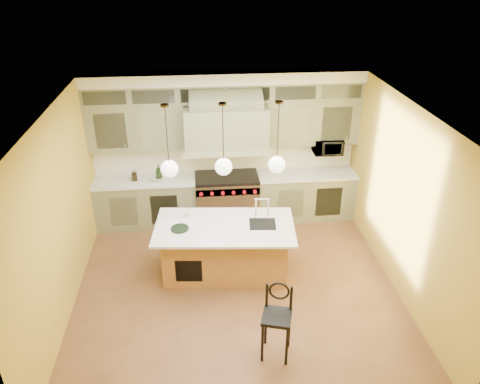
{
  "coord_description": "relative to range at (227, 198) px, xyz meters",
  "views": [
    {
      "loc": [
        -0.52,
        -5.88,
        4.78
      ],
      "look_at": [
        0.12,
        0.7,
        1.35
      ],
      "focal_mm": 35.0,
      "sensor_mm": 36.0,
      "label": 1
    }
  ],
  "objects": [
    {
      "name": "cup",
      "position": [
        -0.74,
        -1.37,
        0.48
      ],
      "size": [
        0.11,
        0.11,
        0.09
      ],
      "primitive_type": "imported",
      "rotation": [
        0.0,
        0.0,
        -0.1
      ],
      "color": "white",
      "rests_on": "kitchen_island"
    },
    {
      "name": "kitchen_island",
      "position": [
        -0.15,
        -1.7,
        -0.01
      ],
      "size": [
        2.29,
        1.37,
        1.35
      ],
      "rotation": [
        0.0,
        0.0,
        -0.09
      ],
      "color": "olive",
      "rests_on": "floor"
    },
    {
      "name": "fruit_bowl",
      "position": [
        -1.32,
        0.01,
        0.49
      ],
      "size": [
        0.26,
        0.26,
        0.06
      ],
      "primitive_type": "imported",
      "rotation": [
        0.0,
        0.0,
        -0.02
      ],
      "color": "silver",
      "rests_on": "back_cabinetry"
    },
    {
      "name": "pendant_left",
      "position": [
        -0.95,
        -1.69,
        1.46
      ],
      "size": [
        0.26,
        0.26,
        1.11
      ],
      "color": "#2D2319",
      "rests_on": "ceiling"
    },
    {
      "name": "wall_front",
      "position": [
        0.0,
        -4.64,
        0.96
      ],
      "size": [
        5.0,
        0.0,
        5.0
      ],
      "primitive_type": "plane",
      "rotation": [
        -1.57,
        0.0,
        0.0
      ],
      "color": "gold",
      "rests_on": "ground"
    },
    {
      "name": "pendant_right",
      "position": [
        0.65,
        -1.69,
        1.46
      ],
      "size": [
        0.26,
        0.26,
        1.11
      ],
      "color": "#2D2319",
      "rests_on": "ceiling"
    },
    {
      "name": "pendant_center",
      "position": [
        -0.15,
        -1.69,
        1.46
      ],
      "size": [
        0.26,
        0.26,
        1.11
      ],
      "color": "#2D2319",
      "rests_on": "ceiling"
    },
    {
      "name": "ceiling",
      "position": [
        0.0,
        -2.14,
        2.41
      ],
      "size": [
        5.0,
        5.0,
        0.0
      ],
      "primitive_type": "plane",
      "rotation": [
        3.14,
        0.0,
        0.0
      ],
      "color": "white",
      "rests_on": "wall_back"
    },
    {
      "name": "oil_bottle_a",
      "position": [
        -1.27,
        0.01,
        0.6
      ],
      "size": [
        0.12,
        0.12,
        0.29
      ],
      "primitive_type": "imported",
      "rotation": [
        0.0,
        0.0,
        0.09
      ],
      "color": "black",
      "rests_on": "back_cabinetry"
    },
    {
      "name": "microwave",
      "position": [
        1.95,
        0.11,
        0.96
      ],
      "size": [
        0.54,
        0.37,
        0.3
      ],
      "primitive_type": "imported",
      "color": "black",
      "rests_on": "back_cabinetry"
    },
    {
      "name": "range",
      "position": [
        0.0,
        0.0,
        0.0
      ],
      "size": [
        1.2,
        0.74,
        0.96
      ],
      "color": "silver",
      "rests_on": "floor"
    },
    {
      "name": "wall_back",
      "position": [
        0.0,
        0.36,
        0.96
      ],
      "size": [
        5.0,
        0.0,
        5.0
      ],
      "primitive_type": "plane",
      "rotation": [
        1.57,
        0.0,
        0.0
      ],
      "color": "gold",
      "rests_on": "ground"
    },
    {
      "name": "wall_left",
      "position": [
        -2.5,
        -2.14,
        0.96
      ],
      "size": [
        0.0,
        5.0,
        5.0
      ],
      "primitive_type": "plane",
      "rotation": [
        1.57,
        0.0,
        1.57
      ],
      "color": "gold",
      "rests_on": "ground"
    },
    {
      "name": "oil_bottle_b",
      "position": [
        -1.73,
        0.01,
        0.56
      ],
      "size": [
        0.11,
        0.11,
        0.22
      ],
      "primitive_type": "imported",
      "rotation": [
        0.0,
        0.0,
        0.13
      ],
      "color": "black",
      "rests_on": "back_cabinetry"
    },
    {
      "name": "counter_stool",
      "position": [
        0.39,
        -3.52,
        0.11
      ],
      "size": [
        0.46,
        0.46,
        1.06
      ],
      "rotation": [
        0.0,
        0.0,
        -0.29
      ],
      "color": "black",
      "rests_on": "floor"
    },
    {
      "name": "back_cabinetry",
      "position": [
        0.0,
        0.09,
        0.94
      ],
      "size": [
        5.0,
        0.77,
        2.9
      ],
      "color": "#757B5B",
      "rests_on": "floor"
    },
    {
      "name": "floor",
      "position": [
        0.0,
        -2.14,
        -0.49
      ],
      "size": [
        5.0,
        5.0,
        0.0
      ],
      "primitive_type": "plane",
      "color": "#55351D",
      "rests_on": "ground"
    },
    {
      "name": "wall_right",
      "position": [
        2.5,
        -2.14,
        0.96
      ],
      "size": [
        0.0,
        5.0,
        5.0
      ],
      "primitive_type": "plane",
      "rotation": [
        1.57,
        0.0,
        -1.57
      ],
      "color": "gold",
      "rests_on": "ground"
    }
  ]
}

